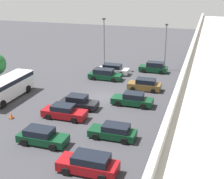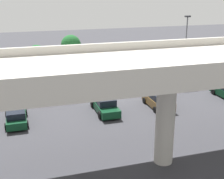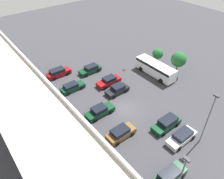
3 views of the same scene
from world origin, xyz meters
The scene contains 15 objects.
ground_plane centered at (0.00, 0.00, 0.00)m, with size 116.42×116.42×0.00m, color #38383D.
parked_car_0 centered at (-12.66, 4.03, 0.78)m, with size 1.99×4.39×1.66m.
parked_car_1 centered at (-9.85, -1.84, 0.74)m, with size 2.06×4.80×1.54m.
parked_car_2 centered at (-6.86, -2.20, 0.75)m, with size 2.08×4.86×1.58m.
parked_car_3 centered at (-4.10, 4.35, 0.75)m, with size 2.05×4.35×1.58m.
parked_car_4 centered at (1.41, 4.04, 0.72)m, with size 2.05×4.83×1.54m.
parked_car_5 centered at (4.06, -1.71, 0.70)m, with size 2.09×4.38×1.51m.
parked_car_6 centered at (7.05, -2.08, 0.70)m, with size 2.02×4.79×1.50m.
parked_car_7 centered at (9.69, 4.25, 0.67)m, with size 1.97×4.43×1.40m.
parked_car_8 centered at (12.60, -1.62, 0.72)m, with size 2.03×4.58×1.49m.
parked_car_9 centered at (15.47, 4.04, 0.77)m, with size 2.06×4.73×1.58m.
shuttle_bus centered at (3.97, -11.29, 1.53)m, with size 8.72×2.78×2.55m.
lamp_post_near_aisle centered at (-14.46, 5.43, 4.37)m, with size 0.70×0.35×7.38m.
lamp_post_mid_lot centered at (-11.54, -3.84, 4.82)m, with size 0.70×0.35×8.26m.
traffic_cone centered at (8.87, -7.42, 0.33)m, with size 0.44×0.44×0.70m.
Camera 1 is at (34.52, 11.88, 14.33)m, focal length 50.00 mm.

